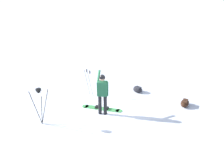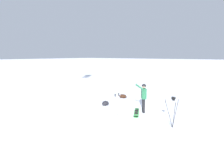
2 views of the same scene
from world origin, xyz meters
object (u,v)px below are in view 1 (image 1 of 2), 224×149
object	(u,v)px
snowboarder	(102,90)
ski_poles	(89,79)
gear_bag_small	(185,103)
camera_tripod	(40,99)
gear_bag_large	(138,89)
snowboard	(102,108)

from	to	relation	value
snowboarder	ski_poles	distance (m)	1.83
gear_bag_small	camera_tripod	bearing A→B (deg)	-124.65
gear_bag_large	gear_bag_small	world-z (taller)	gear_bag_small
gear_bag_large	ski_poles	bearing A→B (deg)	-126.75
snowboarder	ski_poles	xyz separation A→B (m)	(-1.65, 0.78, -0.19)
snowboard	camera_tripod	xyz separation A→B (m)	(-0.88, -2.37, 1.01)
snowboard	camera_tripod	size ratio (longest dim) A/B	1.12
snowboarder	ski_poles	size ratio (longest dim) A/B	1.32
camera_tripod	gear_bag_small	world-z (taller)	camera_tripod
gear_bag_small	ski_poles	bearing A→B (deg)	-151.57
camera_tripod	ski_poles	bearing A→B (deg)	98.69
snowboard	ski_poles	distance (m)	1.65
snowboard	ski_poles	world-z (taller)	ski_poles
snowboard	gear_bag_large	size ratio (longest dim) A/B	3.03
gear_bag_large	camera_tripod	xyz separation A→B (m)	(-1.01, -4.82, 0.89)
snowboard	gear_bag_large	distance (m)	2.45
snowboard	snowboarder	bearing A→B (deg)	-41.23
snowboarder	gear_bag_large	world-z (taller)	snowboarder
gear_bag_large	snowboarder	bearing A→B (deg)	-85.93
camera_tripod	gear_bag_large	bearing A→B (deg)	78.13
ski_poles	gear_bag_large	bearing A→B (deg)	53.25
snowboarder	gear_bag_large	size ratio (longest dim) A/B	3.21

